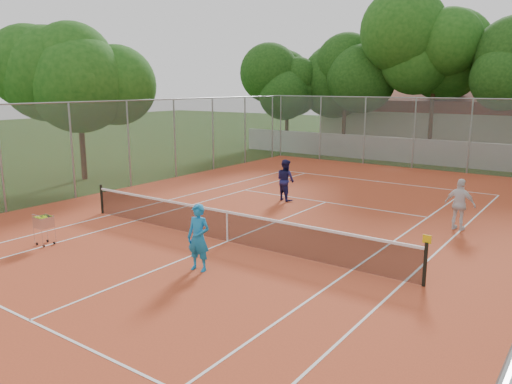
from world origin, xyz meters
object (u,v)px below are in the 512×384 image
Objects in this scene: player_near at (199,238)px; player_far_right at (460,205)px; player_far_left at (286,180)px; ball_hopper at (44,230)px; clubhouse at (439,118)px; tennis_net at (227,226)px.

player_far_right is at bearing 51.53° from player_near.
player_far_left is 1.78× the size of ball_hopper.
player_near reaches higher than player_far_right.
ball_hopper is (-5.10, -1.11, -0.39)m from player_near.
player_near is (2.91, -31.29, -1.31)m from clubhouse.
tennis_net is at bearing -86.05° from clubhouse.
clubhouse is at bearing -69.22° from player_far_left.
player_near is 5.24m from ball_hopper.
player_far_right is 13.01m from ball_hopper.
clubhouse reaches higher than player_near.
player_far_left is (-2.45, 8.05, -0.01)m from player_near.
clubhouse reaches higher than player_far_right.
player_near reaches higher than ball_hopper.
tennis_net is at bearing 124.65° from player_far_left.
tennis_net is 0.72× the size of clubhouse.
player_far_right is (5.39, 5.39, 0.36)m from tennis_net.
ball_hopper is at bearing 49.80° from player_far_right.
clubhouse is 9.62× the size of player_far_left.
clubhouse reaches higher than player_far_left.
tennis_net is 5.97m from player_far_left.
player_near is 8.89m from player_far_right.
tennis_net is 6.97× the size of player_far_right.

